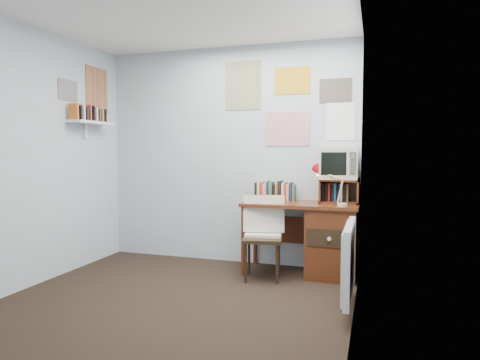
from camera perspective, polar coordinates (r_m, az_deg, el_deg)
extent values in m
plane|color=black|center=(3.65, -11.01, -17.17)|extent=(3.50, 3.50, 0.00)
cube|color=#A5B3BD|center=(5.01, -1.57, 3.28)|extent=(3.00, 0.02, 2.50)
cube|color=#A5B3BD|center=(4.33, -28.97, 2.67)|extent=(0.02, 3.50, 2.50)
cube|color=#A5B3BD|center=(2.98, 14.85, 2.66)|extent=(0.02, 3.50, 2.50)
cube|color=#632D16|center=(4.55, 8.07, -3.24)|extent=(1.20, 0.55, 0.03)
cube|color=#632D16|center=(4.57, 12.14, -8.08)|extent=(0.50, 0.50, 0.72)
cylinder|color=#632D16|center=(4.52, 0.42, -8.14)|extent=(0.04, 0.04, 0.72)
cylinder|color=#632D16|center=(4.96, 2.04, -7.05)|extent=(0.04, 0.04, 0.72)
cube|color=#632D16|center=(4.90, 5.62, -6.55)|extent=(0.64, 0.02, 0.30)
cube|color=black|center=(4.38, 3.04, -7.87)|extent=(0.48, 0.47, 0.83)
cube|color=red|center=(4.35, 13.51, -1.03)|extent=(0.26, 0.23, 0.36)
cube|color=#632D16|center=(4.60, 13.11, -1.44)|extent=(0.40, 0.30, 0.25)
cube|color=beige|center=(4.61, 12.84, 2.39)|extent=(0.43, 0.40, 0.36)
cube|color=#632D16|center=(4.76, 5.60, -1.35)|extent=(0.60, 0.14, 0.22)
cube|color=white|center=(3.65, 14.40, -10.30)|extent=(0.09, 0.80, 0.60)
cube|color=white|center=(5.10, -19.25, 7.23)|extent=(0.20, 0.62, 0.24)
cube|color=white|center=(4.85, 6.36, 10.34)|extent=(1.20, 0.01, 0.90)
cube|color=white|center=(5.19, -20.20, 11.36)|extent=(0.01, 0.70, 0.60)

